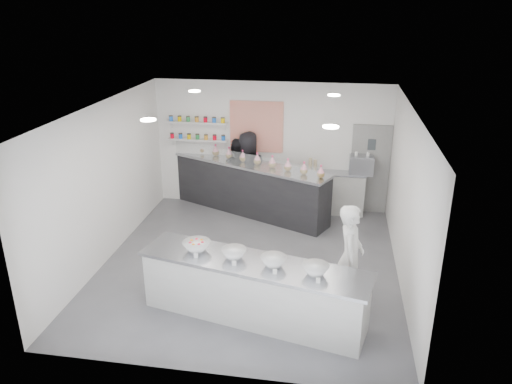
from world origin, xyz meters
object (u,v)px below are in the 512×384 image
back_bar (250,188)px  staff_left (237,174)px  woman_prep (350,257)px  staff_right (248,171)px  espresso_machine (361,165)px  espresso_ledge (335,193)px  prep_counter (253,290)px

back_bar → staff_left: (-0.35, 0.25, 0.25)m
back_bar → woman_prep: (2.23, -3.51, 0.28)m
back_bar → staff_right: bearing=135.3°
espresso_machine → espresso_ledge: bearing=180.0°
woman_prep → staff_left: (-2.59, 3.76, -0.02)m
back_bar → staff_left: bearing=169.4°
staff_left → back_bar: bearing=156.6°
woman_prep → staff_right: size_ratio=0.94×
espresso_ledge → woman_prep: size_ratio=0.76×
espresso_ledge → espresso_machine: (0.54, 0.00, 0.71)m
espresso_ledge → staff_left: (-2.32, -0.05, 0.36)m
espresso_ledge → back_bar: bearing=-171.3°
prep_counter → woman_prep: woman_prep is taller
prep_counter → woman_prep: 1.63m
espresso_ledge → staff_left: size_ratio=0.78×
prep_counter → staff_left: staff_left is taller
back_bar → staff_left: staff_left is taller
staff_left → staff_right: (0.26, 0.00, 0.08)m
woman_prep → staff_left: woman_prep is taller
staff_left → espresso_machine: bearing=-166.9°
espresso_ledge → espresso_machine: 0.89m
woman_prep → staff_left: bearing=38.3°
espresso_machine → woman_prep: 3.84m
prep_counter → espresso_machine: espresso_machine is taller
espresso_machine → staff_left: staff_left is taller
woman_prep → back_bar: bearing=36.3°
back_bar → espresso_machine: 2.60m
back_bar → espresso_machine: espresso_machine is taller
back_bar → espresso_ledge: size_ratio=2.93×
espresso_ledge → espresso_machine: espresso_machine is taller
espresso_machine → staff_right: size_ratio=0.29×
back_bar → staff_left: 0.50m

